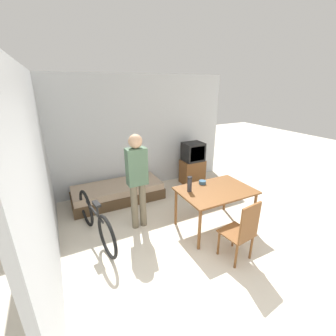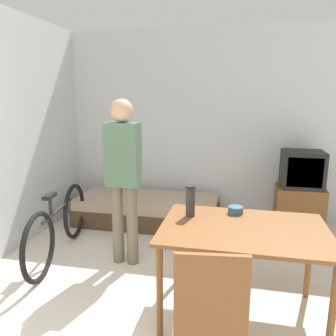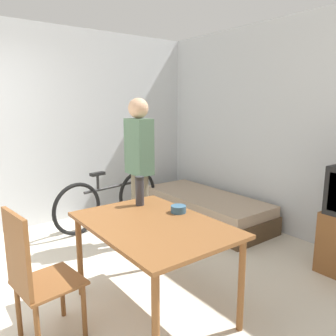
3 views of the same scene
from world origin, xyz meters
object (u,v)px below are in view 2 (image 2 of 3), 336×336
Objects in this scene: thermos_flask at (190,199)px; daybed at (148,210)px; tv at (300,194)px; dining_table at (243,237)px; bicycle at (59,226)px; mate_bowl at (236,210)px; wooden_chair at (210,322)px; person_standing at (123,170)px.

daybed is at bearing 117.48° from thermos_flask.
tv reaches higher than dining_table.
tv is 0.65× the size of bicycle.
thermos_flask is at bearing -62.52° from daybed.
dining_table is at bearing -77.58° from mate_bowl.
dining_table is (1.29, -1.78, 0.49)m from daybed.
wooden_chair is at bearing -39.52° from bicycle.
dining_table is (-0.73, -1.86, 0.14)m from tv.
daybed is 2.05m from tv.
tv is at bearing 68.60° from dining_table.
person_standing is (0.77, 0.02, 0.66)m from bicycle.
dining_table is 0.34m from mate_bowl.
dining_table is at bearing -19.74° from thermos_flask.
wooden_chair is 3.70× the size of thermos_flask.
thermos_flask is (-0.26, 1.02, 0.37)m from wooden_chair.
daybed is 1.17× the size of bicycle.
thermos_flask is at bearing -124.57° from tv.
tv is at bearing 2.07° from daybed.
thermos_flask is (-1.17, -1.70, 0.37)m from tv.
dining_table is 9.89× the size of mate_bowl.
bicycle is at bearing 162.62° from dining_table.
wooden_chair is 1.20m from mate_bowl.
daybed is 1.82× the size of tv.
tv reaches higher than bicycle.
thermos_flask reaches higher than mate_bowl.
wooden_chair is (1.11, -2.65, 0.35)m from daybed.
person_standing is 1.21m from mate_bowl.
tv reaches higher than wooden_chair.
daybed is 7.43× the size of thermos_flask.
tv is at bearing 55.43° from thermos_flask.
thermos_flask is at bearing -16.69° from bicycle.
dining_table is 1.30× the size of wooden_chair.
daybed is at bearing 125.82° from dining_table.
wooden_chair is at bearing -55.52° from person_standing.
dining_table reaches higher than daybed.
thermos_flask reaches higher than wooden_chair.
person_standing is at bearing -85.89° from daybed.
person_standing is at bearing -147.66° from tv.
wooden_chair reaches higher than daybed.
thermos_flask is at bearing 104.50° from wooden_chair.
wooden_chair is 1.12m from thermos_flask.
tv reaches higher than mate_bowl.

